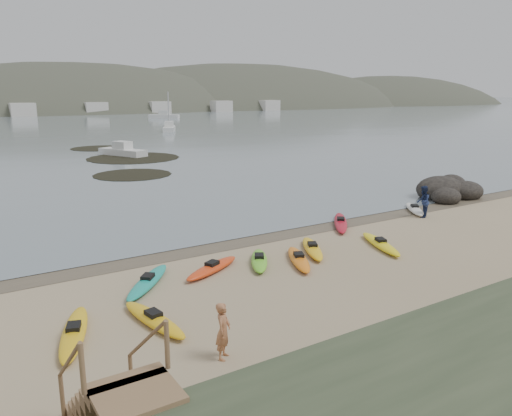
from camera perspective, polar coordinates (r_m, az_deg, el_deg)
ground at (r=26.17m, az=-0.00°, el=-3.20°), size 600.00×600.00×0.00m
wet_sand at (r=25.93m, az=0.36°, el=-3.35°), size 60.00×60.00×0.00m
stairs at (r=11.74m, az=-16.10°, el=-20.04°), size 1.50×2.70×2.10m
kayaks at (r=22.45m, az=2.80°, el=-5.57°), size 24.26×9.78×0.34m
person_west at (r=14.42m, az=-3.77°, el=-13.83°), size 0.72×0.71×1.67m
person_east at (r=31.41m, az=18.55°, el=0.70°), size 1.18×1.13×1.92m
rock_cluster at (r=38.20m, az=21.07°, el=1.54°), size 5.38×3.97×1.87m
kelp_mats at (r=58.25m, az=-14.95°, el=5.49°), size 12.59×30.36×0.04m
far_hills at (r=222.78m, az=-18.63°, el=6.49°), size 550.00×135.00×80.00m
far_town at (r=167.42m, az=-26.14°, el=10.02°), size 199.00×5.00×4.00m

